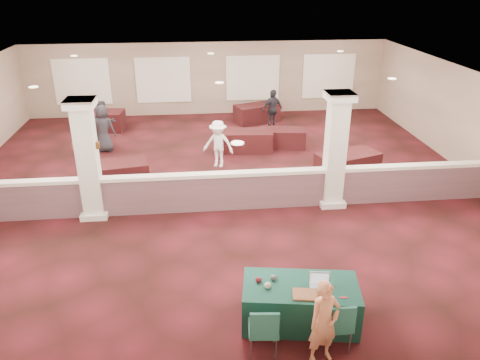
{
  "coord_description": "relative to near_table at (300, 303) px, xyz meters",
  "views": [
    {
      "loc": [
        -0.8,
        -12.97,
        6.06
      ],
      "look_at": [
        0.37,
        -2.0,
        1.08
      ],
      "focal_mm": 35.0,
      "sensor_mm": 36.0,
      "label": 1
    }
  ],
  "objects": [
    {
      "name": "ground",
      "position": [
        -1.04,
        6.16,
        -0.41
      ],
      "size": [
        16.0,
        16.0,
        0.0
      ],
      "primitive_type": "plane",
      "color": "#431016",
      "rests_on": "ground"
    },
    {
      "name": "wall_back",
      "position": [
        -1.04,
        14.16,
        1.19
      ],
      "size": [
        16.0,
        0.04,
        3.2
      ],
      "primitive_type": "cube",
      "color": "#7B6A55",
      "rests_on": "ground"
    },
    {
      "name": "wall_front",
      "position": [
        -1.04,
        -1.84,
        1.19
      ],
      "size": [
        16.0,
        0.04,
        3.2
      ],
      "primitive_type": "cube",
      "color": "#7B6A55",
      "rests_on": "ground"
    },
    {
      "name": "wall_right",
      "position": [
        6.96,
        6.16,
        1.19
      ],
      "size": [
        0.04,
        16.0,
        3.2
      ],
      "primitive_type": "cube",
      "color": "#7B6A55",
      "rests_on": "ground"
    },
    {
      "name": "ceiling",
      "position": [
        -1.04,
        6.16,
        2.79
      ],
      "size": [
        16.0,
        16.0,
        0.02
      ],
      "primitive_type": "cube",
      "color": "silver",
      "rests_on": "wall_back"
    },
    {
      "name": "partition_wall",
      "position": [
        -1.04,
        4.66,
        0.16
      ],
      "size": [
        15.6,
        0.28,
        1.1
      ],
      "color": "brown",
      "rests_on": "ground"
    },
    {
      "name": "column_left",
      "position": [
        -4.54,
        4.66,
        1.23
      ],
      "size": [
        0.72,
        0.72,
        3.2
      ],
      "color": "silver",
      "rests_on": "ground"
    },
    {
      "name": "column_right",
      "position": [
        1.96,
        4.66,
        1.23
      ],
      "size": [
        0.72,
        0.72,
        3.2
      ],
      "color": "silver",
      "rests_on": "ground"
    },
    {
      "name": "sconce_left",
      "position": [
        -4.82,
        4.66,
        1.59
      ],
      "size": [
        0.12,
        0.12,
        0.18
      ],
      "color": "brown",
      "rests_on": "column_left"
    },
    {
      "name": "sconce_right",
      "position": [
        -4.26,
        4.66,
        1.59
      ],
      "size": [
        0.12,
        0.12,
        0.18
      ],
      "color": "brown",
      "rests_on": "column_left"
    },
    {
      "name": "near_table",
      "position": [
        0.0,
        0.0,
        0.0
      ],
      "size": [
        2.25,
        1.38,
        0.81
      ],
      "primitive_type": "cube",
      "rotation": [
        0.0,
        0.0,
        -0.16
      ],
      "color": "#0E3428",
      "rests_on": "ground"
    },
    {
      "name": "conf_chair_main",
      "position": [
        0.47,
        -0.79,
        0.2
      ],
      "size": [
        0.51,
        0.52,
        1.02
      ],
      "rotation": [
        0.0,
        0.0,
        -0.0
      ],
      "color": "#205D58",
      "rests_on": "ground"
    },
    {
      "name": "conf_chair_side",
      "position": [
        -0.8,
        -0.78,
        0.19
      ],
      "size": [
        0.55,
        0.56,
        1.01
      ],
      "rotation": [
        0.0,
        0.0,
        -0.1
      ],
      "color": "#205D58",
      "rests_on": "ground"
    },
    {
      "name": "woman",
      "position": [
        0.16,
        -0.97,
        0.37
      ],
      "size": [
        0.65,
        0.52,
        1.56
      ],
      "primitive_type": "imported",
      "rotation": [
        0.0,
        0.0,
        0.31
      ],
      "color": "#F98C6C",
      "rests_on": "ground"
    },
    {
      "name": "far_table_front_left",
      "position": [
        -4.2,
        6.46,
        -0.02
      ],
      "size": [
        2.06,
        1.29,
        0.78
      ],
      "primitive_type": "cube",
      "rotation": [
        0.0,
        0.0,
        0.18
      ],
      "color": "black",
      "rests_on": "ground"
    },
    {
      "name": "far_table_front_center",
      "position": [
        0.11,
        9.16,
        -0.03
      ],
      "size": [
        1.9,
        1.06,
        0.74
      ],
      "primitive_type": "cube",
      "rotation": [
        0.0,
        0.0,
        -0.08
      ],
      "color": "black",
      "rests_on": "ground"
    },
    {
      "name": "far_table_front_right",
      "position": [
        2.99,
        6.46,
        -0.01
      ],
      "size": [
        2.16,
        1.57,
        0.79
      ],
      "primitive_type": "cube",
      "rotation": [
        0.0,
        0.0,
        0.34
      ],
      "color": "black",
      "rests_on": "ground"
    },
    {
      "name": "far_table_back_left",
      "position": [
        -5.63,
        12.21,
        -0.01
      ],
      "size": [
        2.07,
        1.22,
        0.79
      ],
      "primitive_type": "cube",
      "rotation": [
        0.0,
        0.0,
        -0.13
      ],
      "color": "black",
      "rests_on": "ground"
    },
    {
      "name": "far_table_back_center",
      "position": [
        0.96,
        12.66,
        -0.03
      ],
      "size": [
        2.08,
        1.53,
        0.76
      ],
      "primitive_type": "cube",
      "rotation": [
        0.0,
        0.0,
        0.36
      ],
      "color": "black",
      "rests_on": "ground"
    },
    {
      "name": "far_table_back_right",
      "position": [
        1.46,
        9.44,
        -0.06
      ],
      "size": [
        1.76,
        1.03,
        0.68
      ],
      "primitive_type": "cube",
      "rotation": [
        0.0,
        0.0,
        -0.12
      ],
      "color": "black",
      "rests_on": "ground"
    },
    {
      "name": "attendee_a",
      "position": [
        -5.06,
        10.16,
        0.46
      ],
      "size": [
        0.95,
        0.83,
        1.73
      ],
      "primitive_type": "imported",
      "rotation": [
        0.0,
        0.0,
        0.55
      ],
      "color": "black",
      "rests_on": "ground"
    },
    {
      "name": "attendee_b",
      "position": [
        -1.02,
        7.79,
        0.39
      ],
      "size": [
        1.11,
        0.79,
        1.59
      ],
      "primitive_type": "imported",
      "rotation": [
        0.0,
        0.0,
        -0.35
      ],
      "color": "silver",
      "rests_on": "ground"
    },
    {
      "name": "attendee_c",
      "position": [
        1.45,
        11.6,
        0.42
      ],
      "size": [
        1.07,
        0.82,
        1.65
      ],
      "primitive_type": "imported",
      "rotation": [
        0.0,
        0.0,
        0.42
      ],
      "color": "black",
      "rests_on": "ground"
    },
    {
      "name": "attendee_d",
      "position": [
        -5.03,
        9.66,
        0.45
      ],
      "size": [
        0.92,
        0.62,
        1.72
      ],
      "primitive_type": "imported",
      "rotation": [
        0.0,
        0.0,
        2.93
      ],
      "color": "black",
      "rests_on": "ground"
    },
    {
      "name": "laptop_base",
      "position": [
        0.32,
        -0.11,
        0.42
      ],
      "size": [
        0.4,
        0.31,
        0.02
      ],
      "primitive_type": "cube",
      "rotation": [
        0.0,
        0.0,
        -0.16
      ],
      "color": "silver",
      "rests_on": "near_table"
    },
    {
      "name": "laptop_screen",
      "position": [
        0.34,
        0.02,
        0.55
      ],
      "size": [
        0.36,
        0.07,
        0.24
      ],
      "primitive_type": "cube",
      "rotation": [
        0.0,
        0.0,
        -0.16
      ],
      "color": "silver",
      "rests_on": "near_table"
    },
    {
      "name": "screen_glow",
      "position": [
        0.34,
        0.01,
        0.53
      ],
      "size": [
        0.33,
        0.06,
        0.21
      ],
      "primitive_type": "cube",
      "rotation": [
        0.0,
        0.0,
        -0.16
      ],
      "color": "silver",
      "rests_on": "near_table"
    },
    {
      "name": "knitting",
      "position": [
        0.01,
        -0.28,
        0.42
      ],
      "size": [
        0.49,
        0.4,
        0.03
      ],
      "primitive_type": "cube",
      "rotation": [
        0.0,
        0.0,
        -0.16
      ],
      "color": "#BB5D1E",
      "rests_on": "near_table"
    },
    {
      "name": "yarn_cream",
      "position": [
        -0.62,
        -0.01,
        0.47
      ],
      "size": [
        0.12,
        0.12,
        0.12
      ],
      "primitive_type": "sphere",
      "color": "beige",
      "rests_on": "near_table"
    },
    {
      "name": "yarn_red",
      "position": [
        -0.76,
        0.18,
        0.46
      ],
      "size": [
        0.11,
        0.11,
        0.11
      ],
      "primitive_type": "sphere",
      "color": "maroon",
      "rests_on": "near_table"
    },
    {
      "name": "yarn_grey",
      "position": [
        -0.47,
        0.21,
        0.46
      ],
      "size": [
        0.12,
        0.12,
        0.12
      ],
      "primitive_type": "sphere",
      "color": "#49484D",
      "rests_on": "near_table"
    },
    {
      "name": "scissors",
      "position": [
        0.66,
        -0.42,
        0.41
      ],
      "size": [
        0.14,
        0.05,
        0.01
      ],
      "primitive_type": "cube",
      "rotation": [
        0.0,
        0.0,
        -0.16
      ],
      "color": "red",
      "rests_on": "near_table"
    }
  ]
}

